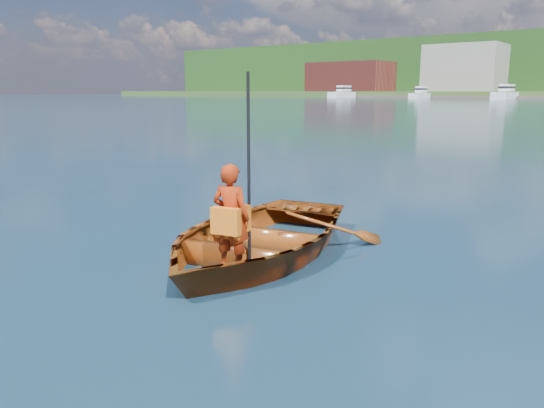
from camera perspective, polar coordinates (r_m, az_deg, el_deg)
name	(u,v)px	position (r m, az deg, el deg)	size (l,w,h in m)	color
ground	(226,248)	(7.31, -4.95, -4.70)	(600.00, 600.00, 0.00)	#11233F
rowboat	(256,237)	(6.90, -1.75, -3.52)	(3.50, 4.35, 0.80)	brown
child_paddler	(231,218)	(5.94, -4.40, -1.47)	(0.50, 0.40, 2.21)	#9E260A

